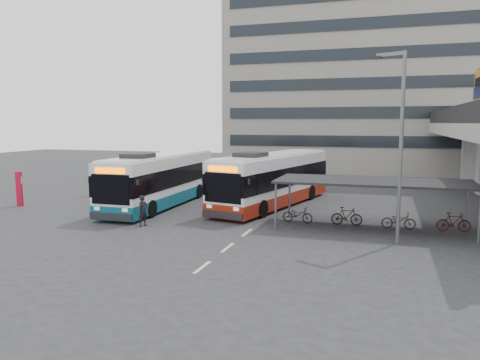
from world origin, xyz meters
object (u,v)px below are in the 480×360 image
(bus_main, at_px, (273,180))
(lamp_post, at_px, (399,136))
(pedestrian, at_px, (143,211))
(bus_teal, at_px, (161,180))

(bus_main, height_order, lamp_post, lamp_post)
(bus_main, relative_size, pedestrian, 7.73)
(bus_main, bearing_deg, pedestrian, -108.98)
(bus_teal, bearing_deg, lamp_post, -22.48)
(lamp_post, bearing_deg, pedestrian, -154.98)
(pedestrian, bearing_deg, lamp_post, -71.07)
(bus_main, distance_m, pedestrian, 9.84)
(bus_teal, bearing_deg, pedestrian, -72.66)
(bus_main, bearing_deg, lamp_post, -33.41)
(pedestrian, bearing_deg, bus_teal, 36.11)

